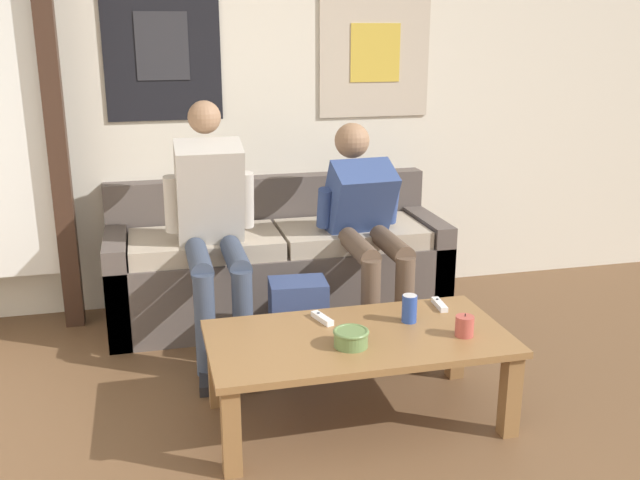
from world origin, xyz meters
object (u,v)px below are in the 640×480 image
at_px(couch, 278,267).
at_px(coffee_table, 358,348).
at_px(person_seated_adult, 213,220).
at_px(game_controller_near_left, 322,318).
at_px(drink_can_blue, 409,308).
at_px(person_seated_teen, 366,221).
at_px(game_controller_near_right, 439,304).
at_px(backpack, 299,324).
at_px(pillar_candle, 465,326).
at_px(ceramic_bowl, 351,337).

height_order(couch, coffee_table, couch).
distance_m(person_seated_adult, game_controller_near_left, 0.88).
bearing_deg(couch, drink_can_blue, -72.82).
bearing_deg(coffee_table, person_seated_adult, 118.90).
distance_m(couch, coffee_table, 1.27).
xyz_separation_m(person_seated_teen, drink_can_blue, (-0.06, -0.84, -0.17)).
bearing_deg(game_controller_near_right, coffee_table, -154.90).
relative_size(drink_can_blue, game_controller_near_right, 0.85).
height_order(backpack, pillar_candle, pillar_candle).
bearing_deg(pillar_candle, drink_can_blue, 130.97).
bearing_deg(ceramic_bowl, game_controller_near_right, 30.94).
distance_m(coffee_table, game_controller_near_left, 0.23).
xyz_separation_m(person_seated_adult, ceramic_bowl, (0.44, -1.01, -0.26)).
bearing_deg(backpack, drink_can_blue, -53.55).
height_order(ceramic_bowl, game_controller_near_right, ceramic_bowl).
relative_size(couch, pillar_candle, 19.33).
bearing_deg(couch, backpack, -91.72).
relative_size(person_seated_teen, backpack, 2.60).
bearing_deg(person_seated_adult, drink_can_blue, -47.41).
distance_m(drink_can_blue, game_controller_near_right, 0.24).
bearing_deg(coffee_table, game_controller_near_left, 120.77).
bearing_deg(drink_can_blue, game_controller_near_left, 164.84).
xyz_separation_m(ceramic_bowl, game_controller_near_right, (0.52, 0.31, -0.03)).
distance_m(backpack, game_controller_near_right, 0.73).
distance_m(couch, ceramic_bowl, 1.37).
bearing_deg(drink_can_blue, person_seated_teen, 85.77).
height_order(coffee_table, pillar_candle, pillar_candle).
bearing_deg(couch, game_controller_near_right, -61.84).
xyz_separation_m(coffee_table, person_seated_adult, (-0.50, 0.91, 0.36)).
bearing_deg(game_controller_near_left, coffee_table, -59.23).
xyz_separation_m(person_seated_adult, game_controller_near_left, (0.39, -0.73, -0.28)).
bearing_deg(person_seated_teen, backpack, -144.16).
xyz_separation_m(person_seated_adult, pillar_candle, (0.93, -1.03, -0.25)).
relative_size(ceramic_bowl, pillar_candle, 1.48).
bearing_deg(game_controller_near_right, person_seated_teen, 100.75).
distance_m(pillar_candle, drink_can_blue, 0.26).
bearing_deg(person_seated_adult, ceramic_bowl, -66.27).
distance_m(game_controller_near_left, game_controller_near_right, 0.57).
distance_m(pillar_candle, game_controller_near_left, 0.61).
xyz_separation_m(coffee_table, person_seated_teen, (0.32, 0.93, 0.30)).
distance_m(backpack, drink_can_blue, 0.69).
relative_size(coffee_table, backpack, 2.92).
distance_m(couch, game_controller_near_right, 1.20).
distance_m(coffee_table, drink_can_blue, 0.30).
height_order(coffee_table, drink_can_blue, drink_can_blue).
bearing_deg(game_controller_near_right, drink_can_blue, -147.12).
bearing_deg(backpack, coffee_table, -78.18).
bearing_deg(game_controller_near_left, drink_can_blue, -15.16).
height_order(game_controller_near_left, game_controller_near_right, same).
relative_size(couch, ceramic_bowl, 13.06).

